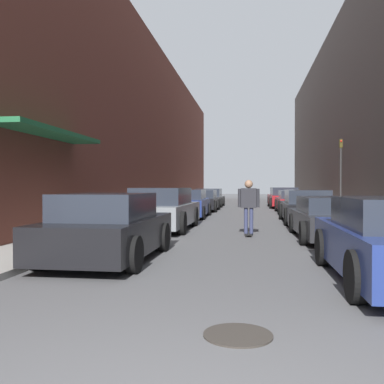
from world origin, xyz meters
name	(u,v)px	position (x,y,z in m)	size (l,w,h in m)	color
ground	(245,215)	(0.00, 19.69, 0.00)	(108.29, 108.29, 0.00)	#515154
curb_strip_left	(175,208)	(-4.47, 24.61, 0.06)	(1.80, 49.22, 0.12)	gray
curb_strip_right	(320,209)	(4.47, 24.61, 0.06)	(1.80, 49.22, 0.12)	gray
building_row_left	(131,129)	(-7.37, 24.61, 5.12)	(4.90, 49.22, 10.24)	brown
building_row_right	(371,113)	(7.37, 24.61, 5.82)	(4.90, 49.22, 11.63)	#564C47
parked_car_left_0	(108,228)	(-2.53, 6.12, 0.65)	(1.93, 4.03, 1.35)	black
parked_car_left_1	(163,210)	(-2.64, 12.01, 0.69)	(1.98, 4.69, 1.43)	gray
parked_car_left_2	(188,204)	(-2.63, 17.72, 0.64)	(1.88, 4.46, 1.32)	navy
parked_car_left_3	(202,201)	(-2.54, 22.91, 0.60)	(1.89, 3.96, 1.25)	black
parked_car_left_4	(209,198)	(-2.63, 28.14, 0.62)	(2.00, 4.15, 1.28)	#515459
parked_car_right_1	(330,218)	(2.50, 10.20, 0.58)	(1.93, 4.60, 1.19)	#232326
parked_car_right_2	(306,207)	(2.52, 15.52, 0.64)	(1.94, 4.79, 1.33)	black
parked_car_right_3	(294,202)	(2.61, 21.59, 0.61)	(1.85, 4.69, 1.23)	maroon
parked_car_right_4	(283,198)	(2.50, 27.44, 0.67)	(2.00, 4.79, 1.37)	maroon
skateboarder	(249,202)	(0.25, 10.67, 1.03)	(0.64, 0.78, 1.67)	black
manhole_cover	(238,335)	(0.19, 2.12, 0.01)	(0.70, 0.70, 0.02)	#332D28
traffic_light	(341,167)	(5.01, 21.26, 2.46)	(0.16, 0.22, 3.83)	#2D2D2D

